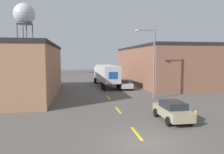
{
  "coord_description": "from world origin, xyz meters",
  "views": [
    {
      "loc": [
        -3.8,
        -11.94,
        5.0
      ],
      "look_at": [
        0.53,
        15.24,
        2.54
      ],
      "focal_mm": 35.0,
      "sensor_mm": 36.0,
      "label": 1
    }
  ],
  "objects_px": {
    "parked_car_right_near": "(172,110)",
    "fire_hydrant": "(196,117)",
    "semi_truck": "(106,74)",
    "water_tower": "(24,15)",
    "street_lamp": "(152,59)",
    "parked_car_right_far": "(125,84)"
  },
  "relations": [
    {
      "from": "parked_car_right_near",
      "to": "fire_hydrant",
      "type": "relative_size",
      "value": 4.33
    },
    {
      "from": "parked_car_right_near",
      "to": "fire_hydrant",
      "type": "xyz_separation_m",
      "value": [
        1.46,
        -0.93,
        -0.34
      ]
    },
    {
      "from": "semi_truck",
      "to": "parked_car_right_near",
      "type": "height_order",
      "value": "semi_truck"
    },
    {
      "from": "water_tower",
      "to": "street_lamp",
      "type": "height_order",
      "value": "water_tower"
    },
    {
      "from": "street_lamp",
      "to": "fire_hydrant",
      "type": "distance_m",
      "value": 10.99
    },
    {
      "from": "parked_car_right_near",
      "to": "parked_car_right_far",
      "type": "height_order",
      "value": "same"
    },
    {
      "from": "parked_car_right_far",
      "to": "water_tower",
      "type": "distance_m",
      "value": 40.18
    },
    {
      "from": "semi_truck",
      "to": "fire_hydrant",
      "type": "bearing_deg",
      "value": -82.9
    },
    {
      "from": "fire_hydrant",
      "to": "street_lamp",
      "type": "bearing_deg",
      "value": 89.92
    },
    {
      "from": "semi_truck",
      "to": "parked_car_right_near",
      "type": "bearing_deg",
      "value": -86.25
    },
    {
      "from": "parked_car_right_far",
      "to": "fire_hydrant",
      "type": "relative_size",
      "value": 4.33
    },
    {
      "from": "fire_hydrant",
      "to": "water_tower",
      "type": "bearing_deg",
      "value": 115.3
    },
    {
      "from": "semi_truck",
      "to": "street_lamp",
      "type": "distance_m",
      "value": 13.52
    },
    {
      "from": "parked_car_right_far",
      "to": "water_tower",
      "type": "height_order",
      "value": "water_tower"
    },
    {
      "from": "parked_car_right_near",
      "to": "water_tower",
      "type": "xyz_separation_m",
      "value": [
        -21.45,
        47.56,
        15.73
      ]
    },
    {
      "from": "fire_hydrant",
      "to": "parked_car_right_near",
      "type": "bearing_deg",
      "value": 147.62
    },
    {
      "from": "semi_truck",
      "to": "parked_car_right_far",
      "type": "xyz_separation_m",
      "value": [
        2.49,
        -4.37,
        -1.39
      ]
    },
    {
      "from": "parked_car_right_near",
      "to": "parked_car_right_far",
      "type": "bearing_deg",
      "value": 90.0
    },
    {
      "from": "parked_car_right_far",
      "to": "water_tower",
      "type": "relative_size",
      "value": 0.21
    },
    {
      "from": "water_tower",
      "to": "fire_hydrant",
      "type": "distance_m",
      "value": 55.98
    },
    {
      "from": "street_lamp",
      "to": "fire_hydrant",
      "type": "height_order",
      "value": "street_lamp"
    },
    {
      "from": "parked_car_right_far",
      "to": "street_lamp",
      "type": "height_order",
      "value": "street_lamp"
    }
  ]
}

